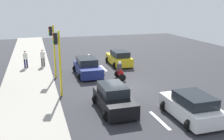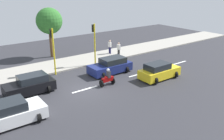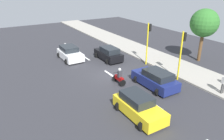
{
  "view_description": "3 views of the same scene",
  "coord_description": "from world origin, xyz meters",
  "px_view_note": "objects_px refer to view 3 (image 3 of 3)",
  "views": [
    {
      "loc": [
        6.31,
        17.8,
        6.37
      ],
      "look_at": [
        0.59,
        -1.14,
        1.11
      ],
      "focal_mm": 41.59,
      "sensor_mm": 36.0,
      "label": 1
    },
    {
      "loc": [
        -16.41,
        9.21,
        8.46
      ],
      "look_at": [
        -0.65,
        -2.34,
        1.42
      ],
      "focal_mm": 39.18,
      "sensor_mm": 36.0,
      "label": 2
    },
    {
      "loc": [
        -9.79,
        -16.56,
        8.52
      ],
      "look_at": [
        -0.32,
        -0.74,
        0.85
      ],
      "focal_mm": 34.73,
      "sensor_mm": 36.0,
      "label": 3
    }
  ],
  "objects_px": {
    "car_white": "(70,53)",
    "car_dark_blue": "(155,79)",
    "pedestrian_near_signal": "(224,83)",
    "street_tree_south": "(204,23)",
    "traffic_light_corner": "(182,49)",
    "traffic_light_midblock": "(148,38)",
    "motorcycle": "(119,77)",
    "car_yellow_cab": "(139,106)",
    "car_black": "(109,54)"
  },
  "relations": [
    {
      "from": "car_dark_blue",
      "to": "traffic_light_corner",
      "type": "distance_m",
      "value": 3.63
    },
    {
      "from": "car_yellow_cab",
      "to": "car_black",
      "type": "relative_size",
      "value": 1.02
    },
    {
      "from": "car_yellow_cab",
      "to": "car_dark_blue",
      "type": "height_order",
      "value": "same"
    },
    {
      "from": "car_yellow_cab",
      "to": "pedestrian_near_signal",
      "type": "xyz_separation_m",
      "value": [
        7.53,
        -1.11,
        0.35
      ]
    },
    {
      "from": "car_dark_blue",
      "to": "street_tree_south",
      "type": "relative_size",
      "value": 0.74
    },
    {
      "from": "car_white",
      "to": "pedestrian_near_signal",
      "type": "height_order",
      "value": "pedestrian_near_signal"
    },
    {
      "from": "car_yellow_cab",
      "to": "traffic_light_midblock",
      "type": "relative_size",
      "value": 0.89
    },
    {
      "from": "motorcycle",
      "to": "street_tree_south",
      "type": "bearing_deg",
      "value": 1.99
    },
    {
      "from": "car_yellow_cab",
      "to": "car_dark_blue",
      "type": "xyz_separation_m",
      "value": [
        3.87,
        2.72,
        0.0
      ]
    },
    {
      "from": "car_black",
      "to": "pedestrian_near_signal",
      "type": "xyz_separation_m",
      "value": [
        3.65,
        -11.81,
        0.35
      ]
    },
    {
      "from": "car_dark_blue",
      "to": "traffic_light_corner",
      "type": "xyz_separation_m",
      "value": [
        2.87,
        0.03,
        2.22
      ]
    },
    {
      "from": "car_black",
      "to": "traffic_light_midblock",
      "type": "distance_m",
      "value": 4.95
    },
    {
      "from": "traffic_light_corner",
      "to": "traffic_light_midblock",
      "type": "bearing_deg",
      "value": 90.0
    },
    {
      "from": "motorcycle",
      "to": "street_tree_south",
      "type": "distance_m",
      "value": 11.6
    },
    {
      "from": "car_white",
      "to": "street_tree_south",
      "type": "height_order",
      "value": "street_tree_south"
    },
    {
      "from": "car_yellow_cab",
      "to": "car_black",
      "type": "height_order",
      "value": "same"
    },
    {
      "from": "car_dark_blue",
      "to": "car_black",
      "type": "height_order",
      "value": "same"
    },
    {
      "from": "car_dark_blue",
      "to": "traffic_light_midblock",
      "type": "height_order",
      "value": "traffic_light_midblock"
    },
    {
      "from": "car_yellow_cab",
      "to": "street_tree_south",
      "type": "height_order",
      "value": "street_tree_south"
    },
    {
      "from": "car_dark_blue",
      "to": "motorcycle",
      "type": "xyz_separation_m",
      "value": [
        -2.36,
        2.04,
        -0.07
      ]
    },
    {
      "from": "car_white",
      "to": "traffic_light_midblock",
      "type": "relative_size",
      "value": 0.88
    },
    {
      "from": "traffic_light_corner",
      "to": "car_black",
      "type": "bearing_deg",
      "value": 109.77
    },
    {
      "from": "street_tree_south",
      "to": "car_yellow_cab",
      "type": "bearing_deg",
      "value": -157.65
    },
    {
      "from": "traffic_light_corner",
      "to": "street_tree_south",
      "type": "height_order",
      "value": "street_tree_south"
    },
    {
      "from": "car_dark_blue",
      "to": "car_yellow_cab",
      "type": "bearing_deg",
      "value": -144.83
    },
    {
      "from": "motorcycle",
      "to": "car_yellow_cab",
      "type": "bearing_deg",
      "value": -107.56
    },
    {
      "from": "car_white",
      "to": "car_dark_blue",
      "type": "bearing_deg",
      "value": -70.26
    },
    {
      "from": "car_yellow_cab",
      "to": "pedestrian_near_signal",
      "type": "bearing_deg",
      "value": -8.4
    },
    {
      "from": "street_tree_south",
      "to": "car_white",
      "type": "bearing_deg",
      "value": 147.23
    },
    {
      "from": "car_yellow_cab",
      "to": "street_tree_south",
      "type": "distance_m",
      "value": 13.99
    },
    {
      "from": "pedestrian_near_signal",
      "to": "traffic_light_midblock",
      "type": "bearing_deg",
      "value": 95.38
    },
    {
      "from": "pedestrian_near_signal",
      "to": "traffic_light_corner",
      "type": "xyz_separation_m",
      "value": [
        -0.79,
        3.87,
        1.87
      ]
    },
    {
      "from": "car_dark_blue",
      "to": "traffic_light_midblock",
      "type": "bearing_deg",
      "value": 58.04
    },
    {
      "from": "pedestrian_near_signal",
      "to": "street_tree_south",
      "type": "height_order",
      "value": "street_tree_south"
    },
    {
      "from": "traffic_light_corner",
      "to": "car_white",
      "type": "bearing_deg",
      "value": 122.47
    },
    {
      "from": "motorcycle",
      "to": "traffic_light_corner",
      "type": "relative_size",
      "value": 0.34
    },
    {
      "from": "car_white",
      "to": "street_tree_south",
      "type": "bearing_deg",
      "value": -32.77
    },
    {
      "from": "car_black",
      "to": "traffic_light_midblock",
      "type": "xyz_separation_m",
      "value": [
        2.86,
        -3.38,
        2.22
      ]
    },
    {
      "from": "pedestrian_near_signal",
      "to": "traffic_light_midblock",
      "type": "height_order",
      "value": "traffic_light_midblock"
    },
    {
      "from": "pedestrian_near_signal",
      "to": "traffic_light_corner",
      "type": "relative_size",
      "value": 0.38
    },
    {
      "from": "car_white",
      "to": "car_dark_blue",
      "type": "distance_m",
      "value": 11.05
    },
    {
      "from": "traffic_light_corner",
      "to": "traffic_light_midblock",
      "type": "xyz_separation_m",
      "value": [
        0.0,
        4.56,
        0.0
      ]
    },
    {
      "from": "car_yellow_cab",
      "to": "car_white",
      "type": "distance_m",
      "value": 13.13
    },
    {
      "from": "car_white",
      "to": "motorcycle",
      "type": "bearing_deg",
      "value": -80.66
    },
    {
      "from": "car_black",
      "to": "motorcycle",
      "type": "xyz_separation_m",
      "value": [
        -2.37,
        -5.94,
        -0.07
      ]
    },
    {
      "from": "car_white",
      "to": "traffic_light_midblock",
      "type": "distance_m",
      "value": 9.07
    },
    {
      "from": "motorcycle",
      "to": "traffic_light_midblock",
      "type": "bearing_deg",
      "value": 26.06
    },
    {
      "from": "motorcycle",
      "to": "traffic_light_midblock",
      "type": "distance_m",
      "value": 6.25
    },
    {
      "from": "traffic_light_corner",
      "to": "street_tree_south",
      "type": "xyz_separation_m",
      "value": [
        5.79,
        2.39,
        1.32
      ]
    },
    {
      "from": "pedestrian_near_signal",
      "to": "street_tree_south",
      "type": "distance_m",
      "value": 8.62
    }
  ]
}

